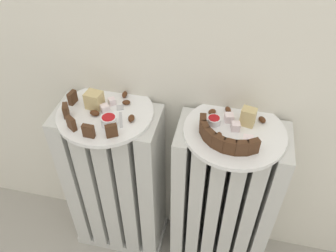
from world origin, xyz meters
name	(u,v)px	position (x,y,z in m)	size (l,w,h in m)	color
radiator_left	(117,184)	(-0.18, 0.28, 0.31)	(0.33, 0.17, 0.63)	silver
radiator_right	(222,203)	(0.18, 0.28, 0.31)	(0.33, 0.17, 0.63)	silver
plate_left	(105,113)	(-0.18, 0.28, 0.63)	(0.28, 0.28, 0.01)	white
plate_right	(235,132)	(0.18, 0.28, 0.63)	(0.28, 0.28, 0.01)	white
dark_cake_slice_left_0	(72,98)	(-0.29, 0.30, 0.66)	(0.03, 0.01, 0.04)	#472B19
dark_cake_slice_left_1	(66,111)	(-0.28, 0.24, 0.66)	(0.03, 0.01, 0.04)	#472B19
dark_cake_slice_left_2	(71,123)	(-0.25, 0.19, 0.66)	(0.03, 0.01, 0.04)	#472B19
dark_cake_slice_left_3	(88,131)	(-0.19, 0.17, 0.66)	(0.03, 0.01, 0.04)	#472B19
dark_cake_slice_left_4	(111,131)	(-0.13, 0.19, 0.66)	(0.03, 0.01, 0.04)	#472B19
marble_cake_slice_left_0	(94,100)	(-0.22, 0.29, 0.66)	(0.05, 0.04, 0.05)	tan
turkish_delight_left_0	(112,101)	(-0.18, 0.32, 0.65)	(0.02, 0.02, 0.02)	white
turkish_delight_left_1	(105,108)	(-0.18, 0.28, 0.65)	(0.02, 0.02, 0.02)	white
medjool_date_left_0	(131,118)	(-0.10, 0.26, 0.65)	(0.03, 0.02, 0.02)	#4C2814
medjool_date_left_1	(95,113)	(-0.21, 0.26, 0.65)	(0.03, 0.02, 0.02)	#4C2814
medjool_date_left_2	(126,102)	(-0.14, 0.33, 0.65)	(0.02, 0.02, 0.01)	#4C2814
medjool_date_left_3	(125,94)	(-0.15, 0.36, 0.65)	(0.03, 0.01, 0.02)	#4C2814
jam_bowl_left	(109,120)	(-0.15, 0.23, 0.65)	(0.04, 0.04, 0.03)	white
dark_cake_slice_right_0	(203,123)	(0.10, 0.27, 0.66)	(0.03, 0.02, 0.04)	#472B19
dark_cake_slice_right_1	(205,130)	(0.11, 0.24, 0.66)	(0.03, 0.02, 0.04)	#472B19
dark_cake_slice_right_2	(210,137)	(0.12, 0.22, 0.66)	(0.03, 0.02, 0.04)	#472B19
dark_cake_slice_right_3	(219,143)	(0.15, 0.20, 0.66)	(0.03, 0.02, 0.04)	#472B19
dark_cake_slice_right_4	(230,147)	(0.18, 0.19, 0.66)	(0.03, 0.02, 0.04)	#472B19
dark_cake_slice_right_5	(241,148)	(0.20, 0.19, 0.66)	(0.03, 0.02, 0.04)	#472B19
dark_cake_slice_right_6	(253,147)	(0.23, 0.21, 0.66)	(0.03, 0.02, 0.04)	#472B19
marble_cake_slice_right_0	(248,117)	(0.21, 0.31, 0.67)	(0.04, 0.03, 0.05)	tan
turkish_delight_right_0	(236,126)	(0.18, 0.28, 0.65)	(0.02, 0.02, 0.02)	white
turkish_delight_right_1	(248,141)	(0.22, 0.23, 0.65)	(0.03, 0.03, 0.03)	white
turkish_delight_right_2	(229,118)	(0.16, 0.32, 0.65)	(0.02, 0.02, 0.02)	white
medjool_date_right_0	(228,110)	(0.16, 0.35, 0.65)	(0.02, 0.01, 0.02)	#4C2814
medjool_date_right_1	(262,120)	(0.25, 0.33, 0.65)	(0.02, 0.02, 0.01)	#4C2814
medjool_date_right_2	(219,136)	(0.15, 0.24, 0.65)	(0.02, 0.01, 0.01)	#4C2814
medjool_date_right_3	(212,112)	(0.12, 0.34, 0.65)	(0.02, 0.02, 0.01)	#4C2814
jam_bowl_right	(214,120)	(0.12, 0.30, 0.65)	(0.04, 0.04, 0.02)	white
fork	(120,114)	(-0.14, 0.28, 0.64)	(0.05, 0.10, 0.00)	#B7B7BC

